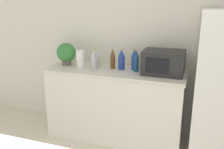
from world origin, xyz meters
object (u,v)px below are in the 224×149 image
at_px(potted_plant, 66,53).
at_px(paper_towel_roll, 80,59).
at_px(microwave, 163,62).
at_px(back_bottle_1, 122,60).
at_px(back_bottle_0, 94,60).
at_px(back_bottle_3, 113,59).
at_px(back_bottle_5, 134,60).
at_px(back_bottle_2, 98,59).
at_px(back_bottle_4, 136,61).

bearing_deg(potted_plant, paper_towel_roll, -12.70).
distance_m(microwave, back_bottle_1, 0.53).
xyz_separation_m(back_bottle_0, back_bottle_3, (0.20, 0.13, 0.00)).
height_order(paper_towel_roll, back_bottle_5, back_bottle_5).
bearing_deg(back_bottle_5, back_bottle_3, -171.29).
height_order(back_bottle_2, back_bottle_4, back_bottle_4).
bearing_deg(back_bottle_3, microwave, -2.54).
bearing_deg(potted_plant, back_bottle_4, -0.74).
distance_m(paper_towel_roll, back_bottle_1, 0.55).
bearing_deg(back_bottle_3, back_bottle_1, -1.10).
distance_m(back_bottle_1, back_bottle_2, 0.33).
relative_size(back_bottle_1, back_bottle_3, 1.00).
bearing_deg(back_bottle_3, back_bottle_0, -146.72).
distance_m(potted_plant, paper_towel_roll, 0.24).
bearing_deg(back_bottle_0, back_bottle_3, 33.28).
height_order(microwave, back_bottle_2, microwave).
bearing_deg(back_bottle_2, microwave, -2.31).
relative_size(microwave, back_bottle_4, 1.72).
height_order(paper_towel_roll, microwave, microwave).
xyz_separation_m(potted_plant, paper_towel_roll, (0.23, -0.05, -0.05)).
distance_m(potted_plant, back_bottle_2, 0.45).
bearing_deg(potted_plant, back_bottle_1, 1.41).
bearing_deg(back_bottle_4, paper_towel_roll, -176.90).
bearing_deg(back_bottle_2, back_bottle_1, -1.42).
height_order(back_bottle_0, back_bottle_3, same).
distance_m(paper_towel_roll, back_bottle_3, 0.43).
bearing_deg(potted_plant, back_bottle_2, 3.51).
bearing_deg(back_bottle_1, back_bottle_3, 178.90).
height_order(paper_towel_roll, back_bottle_0, back_bottle_0).
relative_size(back_bottle_0, back_bottle_5, 0.98).
height_order(microwave, back_bottle_4, same).
bearing_deg(back_bottle_1, potted_plant, -178.59).
distance_m(back_bottle_4, back_bottle_5, 0.09).
bearing_deg(back_bottle_2, back_bottle_0, -87.60).
relative_size(paper_towel_roll, back_bottle_0, 0.83).
xyz_separation_m(potted_plant, microwave, (1.30, -0.01, -0.02)).
height_order(back_bottle_2, back_bottle_3, back_bottle_3).
xyz_separation_m(paper_towel_roll, back_bottle_1, (0.54, 0.07, 0.02)).
bearing_deg(paper_towel_roll, back_bottle_4, 3.10).
xyz_separation_m(microwave, back_bottle_5, (-0.37, 0.07, -0.01)).
bearing_deg(back_bottle_1, back_bottle_2, 178.58).
relative_size(back_bottle_0, back_bottle_1, 1.00).
bearing_deg(paper_towel_roll, microwave, 2.43).
xyz_separation_m(microwave, back_bottle_3, (-0.65, 0.03, -0.01)).
distance_m(back_bottle_0, back_bottle_3, 0.24).
height_order(back_bottle_3, back_bottle_5, back_bottle_5).
height_order(back_bottle_0, back_bottle_4, back_bottle_4).
distance_m(paper_towel_roll, back_bottle_0, 0.23).
distance_m(microwave, back_bottle_5, 0.38).
bearing_deg(back_bottle_5, potted_plant, -176.10).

